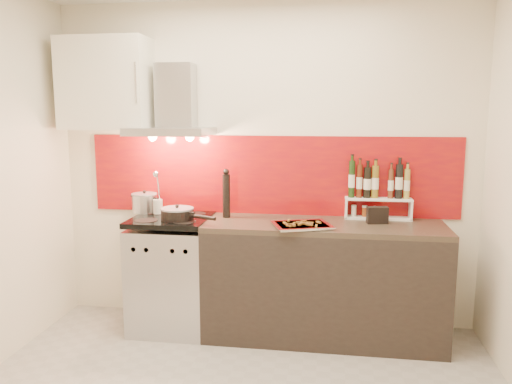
% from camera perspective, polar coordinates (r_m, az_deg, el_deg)
% --- Properties ---
extents(back_wall, '(3.40, 0.02, 2.60)m').
position_cam_1_polar(back_wall, '(4.07, 0.94, 3.08)').
color(back_wall, silver).
rests_on(back_wall, ground).
extents(backsplash, '(3.00, 0.02, 0.64)m').
position_cam_1_polar(backsplash, '(4.06, 1.61, 1.92)').
color(backsplash, maroon).
rests_on(backsplash, back_wall).
extents(range_stove, '(0.60, 0.60, 0.91)m').
position_cam_1_polar(range_stove, '(4.11, -9.52, -9.26)').
color(range_stove, '#B7B7BA').
rests_on(range_stove, ground).
extents(counter, '(1.80, 0.60, 0.90)m').
position_cam_1_polar(counter, '(3.92, 7.69, -9.98)').
color(counter, black).
rests_on(counter, ground).
extents(range_hood, '(0.62, 0.50, 0.61)m').
position_cam_1_polar(range_hood, '(4.04, -9.38, 9.21)').
color(range_hood, '#B7B7BA').
rests_on(range_hood, back_wall).
extents(upper_cabinet, '(0.70, 0.35, 0.72)m').
position_cam_1_polar(upper_cabinet, '(4.23, -16.76, 11.74)').
color(upper_cabinet, white).
rests_on(upper_cabinet, back_wall).
extents(stock_pot, '(0.21, 0.21, 0.18)m').
position_cam_1_polar(stock_pot, '(4.23, -12.61, -1.18)').
color(stock_pot, '#B7B7BA').
rests_on(stock_pot, range_stove).
extents(saute_pan, '(0.47, 0.29, 0.12)m').
position_cam_1_polar(saute_pan, '(3.88, -8.90, -2.47)').
color(saute_pan, black).
rests_on(saute_pan, range_stove).
extents(utensil_jar, '(0.08, 0.12, 0.37)m').
position_cam_1_polar(utensil_jar, '(4.11, -11.17, -1.11)').
color(utensil_jar, silver).
rests_on(utensil_jar, range_stove).
extents(pepper_mill, '(0.06, 0.06, 0.39)m').
position_cam_1_polar(pepper_mill, '(3.95, -3.41, -0.23)').
color(pepper_mill, black).
rests_on(pepper_mill, counter).
extents(step_shelf, '(0.51, 0.14, 0.45)m').
position_cam_1_polar(step_shelf, '(4.00, 13.68, -0.10)').
color(step_shelf, white).
rests_on(step_shelf, counter).
extents(caddy_box, '(0.16, 0.09, 0.13)m').
position_cam_1_polar(caddy_box, '(3.85, 13.70, -2.63)').
color(caddy_box, black).
rests_on(caddy_box, counter).
extents(baking_tray, '(0.49, 0.43, 0.03)m').
position_cam_1_polar(baking_tray, '(3.65, 5.24, -3.78)').
color(baking_tray, silver).
rests_on(baking_tray, counter).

